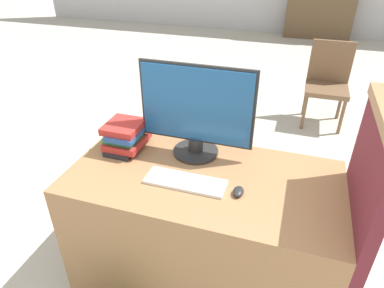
% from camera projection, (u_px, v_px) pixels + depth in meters
% --- Properties ---
extents(desk, '(1.38, 0.72, 0.78)m').
position_uv_depth(desk, '(203.00, 231.00, 1.93)').
color(desk, '#9E7047').
rests_on(desk, ground_plane).
extents(carrel_divider, '(0.07, 0.61, 1.27)m').
position_uv_depth(carrel_divider, '(350.00, 234.00, 1.57)').
color(carrel_divider, maroon).
rests_on(carrel_divider, ground_plane).
extents(monitor, '(0.61, 0.25, 0.51)m').
position_uv_depth(monitor, '(196.00, 112.00, 1.78)').
color(monitor, '#282828').
rests_on(monitor, desk).
extents(keyboard, '(0.40, 0.13, 0.02)m').
position_uv_depth(keyboard, '(185.00, 182.00, 1.67)').
color(keyboard, white).
rests_on(keyboard, desk).
extents(mouse, '(0.05, 0.08, 0.03)m').
position_uv_depth(mouse, '(238.00, 192.00, 1.60)').
color(mouse, '#262626').
rests_on(mouse, desk).
extents(book_stack, '(0.20, 0.27, 0.16)m').
position_uv_depth(book_stack, '(126.00, 136.00, 1.92)').
color(book_stack, '#232328').
rests_on(book_stack, desk).
extents(far_chair, '(0.44, 0.44, 0.88)m').
position_uv_depth(far_chair, '(328.00, 80.00, 3.70)').
color(far_chair, brown).
rests_on(far_chair, ground_plane).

